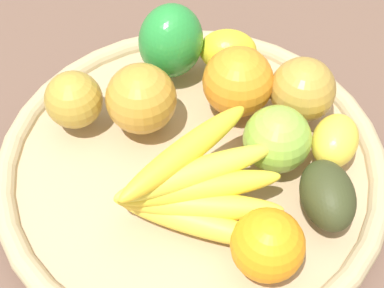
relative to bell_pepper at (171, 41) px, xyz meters
The scene contains 13 objects.
ground_plane 0.16m from the bell_pepper, 70.92° to the right, with size 2.40×2.40×0.00m, color brown.
basket 0.15m from the bell_pepper, 70.92° to the right, with size 0.44×0.44×0.04m.
bell_pepper is the anchor object (origin of this frame).
apple_0 0.18m from the bell_pepper, 42.54° to the right, with size 0.07×0.07×0.07m, color #89BB41.
apple_2 0.13m from the bell_pepper, 133.92° to the right, with size 0.06×0.06×0.06m, color #B09135.
banana_bunch 0.21m from the bell_pepper, 73.61° to the right, with size 0.17×0.15×0.08m.
orange_1 0.10m from the bell_pepper, 30.09° to the right, with size 0.08×0.08×0.08m, color orange.
orange_0 0.28m from the bell_pepper, 61.83° to the right, with size 0.07×0.07×0.07m, color orange.
apple_3 0.09m from the bell_pepper, 101.01° to the right, with size 0.08×0.08×0.08m, color #BF8C32.
lemon_0 0.22m from the bell_pepper, 28.38° to the right, with size 0.07×0.05×0.05m, color yellow.
apple_1 0.16m from the bell_pepper, 16.92° to the right, with size 0.07×0.07×0.07m, color #B08B38.
lemon_1 0.07m from the bell_pepper, 13.75° to the left, with size 0.07×0.05×0.05m, color yellow.
avocado 0.26m from the bell_pepper, 43.61° to the right, with size 0.08×0.05×0.05m, color #343B1D.
Camera 1 is at (0.06, -0.37, 0.53)m, focal length 53.37 mm.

